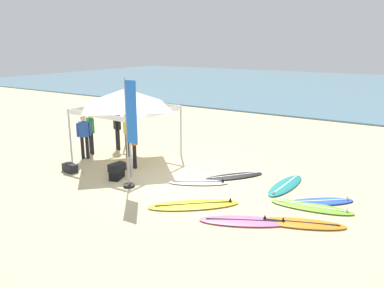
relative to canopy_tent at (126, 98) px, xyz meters
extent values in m
plane|color=beige|center=(2.95, -0.84, -2.39)|extent=(80.00, 80.00, 0.00)
cube|color=#568499|center=(2.95, 29.90, -2.34)|extent=(80.00, 36.00, 0.10)
cylinder|color=#B7B7BC|center=(-1.49, -1.49, -1.36)|extent=(0.07, 0.07, 2.05)
cylinder|color=#B7B7BC|center=(1.49, -1.49, -1.36)|extent=(0.07, 0.07, 2.05)
cylinder|color=#B7B7BC|center=(-1.49, 1.49, -1.36)|extent=(0.07, 0.07, 2.05)
cylinder|color=#B7B7BC|center=(1.49, 1.49, -1.36)|extent=(0.07, 0.07, 2.05)
cube|color=white|center=(0.00, -1.49, -0.43)|extent=(2.98, 0.03, 0.18)
cube|color=white|center=(0.00, 1.49, -0.43)|extent=(2.98, 0.03, 0.18)
cube|color=white|center=(-1.49, 0.00, -0.43)|extent=(0.03, 2.98, 0.18)
cube|color=white|center=(1.49, 0.00, -0.43)|extent=(0.03, 2.98, 0.18)
pyramid|color=white|center=(0.00, 0.00, 0.01)|extent=(3.10, 3.10, 0.70)
ellipsoid|color=orange|center=(7.43, -1.88, -2.35)|extent=(2.25, 1.35, 0.07)
cube|color=black|center=(7.43, -1.88, -2.31)|extent=(1.74, 0.73, 0.01)
cone|color=black|center=(6.60, -2.21, -2.26)|extent=(0.09, 0.09, 0.12)
ellipsoid|color=white|center=(3.73, -0.81, -2.35)|extent=(1.91, 1.43, 0.07)
cube|color=black|center=(3.73, -0.81, -2.31)|extent=(1.42, 0.87, 0.01)
cone|color=black|center=(4.41, -0.41, -2.26)|extent=(0.09, 0.09, 0.12)
ellipsoid|color=blue|center=(7.45, -0.25, -2.35)|extent=(1.90, 1.70, 0.07)
cube|color=white|center=(7.45, -0.25, -2.31)|extent=(1.35, 1.12, 0.01)
cone|color=white|center=(8.09, 0.27, -2.26)|extent=(0.09, 0.09, 0.12)
ellipsoid|color=black|center=(4.43, 0.37, -2.35)|extent=(1.75, 1.99, 0.07)
cube|color=white|center=(4.43, 0.37, -2.31)|extent=(1.14, 1.42, 0.01)
cone|color=white|center=(3.90, -0.30, -2.26)|extent=(0.09, 0.09, 0.12)
ellipsoid|color=#19847F|center=(6.19, 0.48, -2.35)|extent=(0.71, 2.29, 0.07)
cube|color=white|center=(6.19, 0.48, -2.31)|extent=(0.13, 1.92, 0.01)
cone|color=white|center=(6.14, -0.44, -2.26)|extent=(0.09, 0.09, 0.12)
ellipsoid|color=yellow|center=(4.56, -2.38, -2.35)|extent=(2.37, 2.20, 0.07)
cube|color=black|center=(4.56, -2.38, -2.31)|extent=(1.66, 1.46, 0.01)
cone|color=black|center=(5.35, -1.69, -2.26)|extent=(0.09, 0.09, 0.12)
ellipsoid|color=pink|center=(6.20, -2.53, -2.35)|extent=(2.34, 1.64, 0.07)
cube|color=black|center=(6.20, -2.53, -2.31)|extent=(1.76, 0.97, 0.01)
cone|color=black|center=(7.04, -2.08, -2.26)|extent=(0.09, 0.09, 0.12)
ellipsoid|color=#7AD12D|center=(7.36, -0.74, -2.35)|extent=(2.29, 0.93, 0.07)
cube|color=white|center=(7.36, -0.74, -2.31)|extent=(1.87, 0.33, 0.01)
cone|color=white|center=(8.26, -0.60, -2.26)|extent=(0.09, 0.09, 0.12)
cylinder|color=black|center=(-0.39, 0.41, -1.95)|extent=(0.13, 0.13, 0.88)
cylinder|color=black|center=(-0.23, 0.33, -1.95)|extent=(0.13, 0.13, 0.88)
cube|color=yellow|center=(-0.31, 0.37, -1.21)|extent=(0.42, 0.35, 0.60)
sphere|color=tan|center=(-0.31, 0.37, -0.78)|extent=(0.21, 0.21, 0.21)
cylinder|color=yellow|center=(-0.52, 0.46, -1.23)|extent=(0.09, 0.09, 0.54)
cylinder|color=yellow|center=(-0.10, 0.27, -1.23)|extent=(0.09, 0.09, 0.54)
cylinder|color=black|center=(0.99, -0.72, -1.95)|extent=(0.13, 0.13, 0.88)
cylinder|color=black|center=(0.86, -0.59, -1.95)|extent=(0.13, 0.13, 0.88)
cube|color=orange|center=(0.92, -0.66, -1.21)|extent=(0.41, 0.41, 0.60)
sphere|color=tan|center=(0.92, -0.66, -0.78)|extent=(0.21, 0.21, 0.21)
cylinder|color=orange|center=(1.09, -0.82, -1.23)|extent=(0.09, 0.09, 0.54)
cylinder|color=orange|center=(0.76, -0.50, -1.23)|extent=(0.09, 0.09, 0.54)
cylinder|color=black|center=(-1.51, -0.92, -1.95)|extent=(0.13, 0.13, 0.88)
cylinder|color=black|center=(-1.39, -0.78, -1.95)|extent=(0.13, 0.13, 0.88)
cube|color=#2851B2|center=(-1.45, -0.85, -1.21)|extent=(0.40, 0.42, 0.60)
sphere|color=beige|center=(-1.45, -0.85, -0.78)|extent=(0.21, 0.21, 0.21)
cylinder|color=#2851B2|center=(-1.59, -1.03, -1.23)|extent=(0.09, 0.09, 0.54)
cylinder|color=#2851B2|center=(-1.31, -0.67, -1.23)|extent=(0.09, 0.09, 0.54)
cylinder|color=black|center=(-1.84, -0.19, -1.95)|extent=(0.13, 0.13, 0.88)
cylinder|color=black|center=(-1.68, -0.27, -1.95)|extent=(0.13, 0.13, 0.88)
cube|color=#2D8C47|center=(-1.76, -0.23, -1.21)|extent=(0.42, 0.35, 0.60)
sphere|color=beige|center=(-1.76, -0.23, -0.78)|extent=(0.21, 0.21, 0.21)
cylinder|color=#2D8C47|center=(-1.97, -0.13, -1.23)|extent=(0.09, 0.09, 0.54)
cylinder|color=#2D8C47|center=(-1.56, -0.33, -1.23)|extent=(0.09, 0.09, 0.54)
cylinder|color=black|center=(-1.39, 0.88, -1.95)|extent=(0.13, 0.13, 0.88)
cylinder|color=black|center=(-1.23, 0.79, -1.95)|extent=(0.13, 0.13, 0.88)
cube|color=black|center=(-1.31, 0.83, -1.21)|extent=(0.42, 0.37, 0.60)
sphere|color=tan|center=(-1.31, 0.83, -0.78)|extent=(0.21, 0.21, 0.21)
cylinder|color=black|center=(-1.51, 0.94, -1.23)|extent=(0.09, 0.09, 0.54)
cylinder|color=black|center=(-1.11, 0.72, -1.23)|extent=(0.09, 0.09, 0.54)
cylinder|color=#99999E|center=(2.05, -2.24, -0.69)|extent=(0.04, 0.04, 3.40)
cube|color=blue|center=(2.27, -2.24, 0.01)|extent=(0.40, 0.02, 1.90)
cylinder|color=black|center=(2.05, -2.24, -2.35)|extent=(0.36, 0.36, 0.08)
cube|color=#232328|center=(0.65, -1.30, -2.25)|extent=(0.38, 0.63, 0.28)
cube|color=#232328|center=(-0.68, -2.26, -2.25)|extent=(0.65, 0.44, 0.28)
cube|color=black|center=(1.21, -1.89, -2.25)|extent=(0.50, 0.67, 0.28)
camera|label=1|loc=(9.92, -10.78, 2.03)|focal=36.14mm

